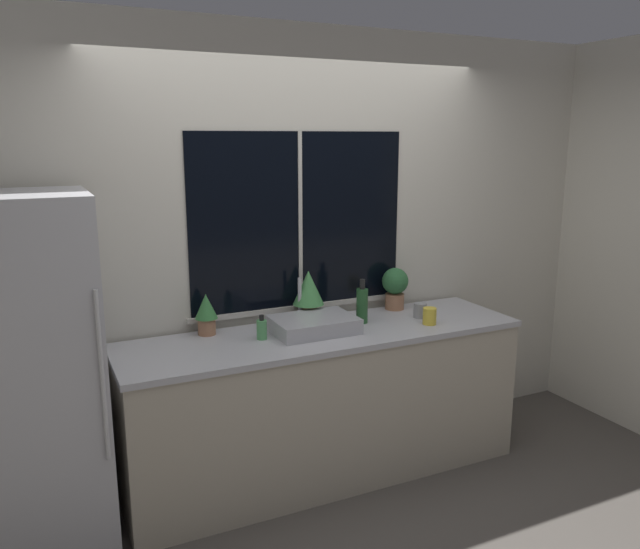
% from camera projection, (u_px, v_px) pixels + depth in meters
% --- Properties ---
extents(ground_plane, '(14.00, 14.00, 0.00)m').
position_uv_depth(ground_plane, '(348.00, 498.00, 3.60)').
color(ground_plane, '#4C4742').
extents(wall_back, '(8.00, 0.09, 2.70)m').
position_uv_depth(wall_back, '(298.00, 249.00, 3.93)').
color(wall_back, beige).
rests_on(wall_back, ground_plane).
extents(wall_right, '(0.06, 7.00, 2.70)m').
position_uv_depth(wall_right, '(493.00, 216.00, 5.57)').
color(wall_right, beige).
rests_on(wall_right, ground_plane).
extents(counter, '(2.43, 0.66, 0.91)m').
position_uv_depth(counter, '(324.00, 403.00, 3.78)').
color(counter, '#B2A893').
rests_on(counter, ground_plane).
extents(refrigerator, '(0.70, 0.68, 1.80)m').
position_uv_depth(refrigerator, '(25.00, 381.00, 2.98)').
color(refrigerator, '#B7B7BC').
rests_on(refrigerator, ground_plane).
extents(sink, '(0.48, 0.39, 0.29)m').
position_uv_depth(sink, '(313.00, 324.00, 3.68)').
color(sink, '#ADADB2').
rests_on(sink, counter).
extents(potted_plant_left, '(0.13, 0.13, 0.24)m').
position_uv_depth(potted_plant_left, '(206.00, 312.00, 3.61)').
color(potted_plant_left, '#9E6B4C').
rests_on(potted_plant_left, counter).
extents(potted_plant_center, '(0.19, 0.19, 0.32)m').
position_uv_depth(potted_plant_center, '(308.00, 291.00, 3.87)').
color(potted_plant_center, '#9E6B4C').
rests_on(potted_plant_center, counter).
extents(potted_plant_right, '(0.17, 0.17, 0.28)m').
position_uv_depth(potted_plant_right, '(395.00, 286.00, 4.14)').
color(potted_plant_right, '#9E6B4C').
rests_on(potted_plant_right, counter).
extents(soap_bottle, '(0.06, 0.06, 0.14)m').
position_uv_depth(soap_bottle, '(262.00, 329.00, 3.54)').
color(soap_bottle, '#519E5B').
rests_on(soap_bottle, counter).
extents(bottle_tall, '(0.07, 0.07, 0.28)m').
position_uv_depth(bottle_tall, '(362.00, 305.00, 3.84)').
color(bottle_tall, '#235128').
rests_on(bottle_tall, counter).
extents(mug_grey, '(0.08, 0.08, 0.09)m').
position_uv_depth(mug_grey, '(420.00, 310.00, 3.97)').
color(mug_grey, gray).
rests_on(mug_grey, counter).
extents(mug_yellow, '(0.08, 0.08, 0.10)m').
position_uv_depth(mug_yellow, '(430.00, 316.00, 3.82)').
color(mug_yellow, gold).
rests_on(mug_yellow, counter).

